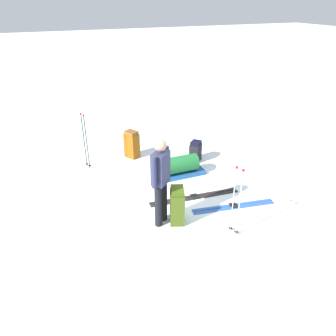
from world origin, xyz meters
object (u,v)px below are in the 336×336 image
(ski_poles_planted_far, at_px, (237,198))
(ski_pair_far, at_px, (233,206))
(skier_standing, at_px, (161,178))
(backpack_bright, at_px, (177,205))
(backpack_large_dark, at_px, (132,144))
(ski_poles_planted_near, at_px, (85,138))
(backpack_small_spare, at_px, (195,151))
(ski_pair_near, at_px, (195,197))
(gear_sled, at_px, (180,167))

(ski_poles_planted_far, bearing_deg, ski_pair_far, 146.00)
(skier_standing, height_order, backpack_bright, skier_standing)
(backpack_large_dark, bearing_deg, ski_pair_far, 20.53)
(ski_poles_planted_near, relative_size, ski_poles_planted_far, 1.05)
(skier_standing, xyz_separation_m, backpack_small_spare, (-2.09, 1.81, -0.69))
(skier_standing, distance_m, backpack_small_spare, 2.85)
(backpack_bright, height_order, ski_poles_planted_far, ski_poles_planted_far)
(skier_standing, bearing_deg, ski_pair_near, 117.56)
(gear_sled, bearing_deg, skier_standing, -36.13)
(backpack_small_spare, bearing_deg, backpack_bright, -35.02)
(skier_standing, bearing_deg, gear_sled, 143.87)
(ski_pair_far, xyz_separation_m, backpack_bright, (-0.03, -1.25, 0.34))
(backpack_large_dark, distance_m, gear_sled, 1.61)
(ski_poles_planted_far, bearing_deg, ski_poles_planted_near, -152.63)
(ski_pair_near, height_order, backpack_large_dark, backpack_large_dark)
(skier_standing, distance_m, ski_pair_far, 1.81)
(ski_pair_far, distance_m, ski_poles_planted_far, 1.10)
(gear_sled, bearing_deg, ski_poles_planted_near, -123.83)
(ski_pair_near, bearing_deg, skier_standing, -62.44)
(backpack_small_spare, xyz_separation_m, ski_poles_planted_near, (-0.74, -2.62, 0.51))
(backpack_large_dark, bearing_deg, gear_sled, 27.23)
(skier_standing, distance_m, backpack_bright, 0.68)
(backpack_large_dark, relative_size, backpack_small_spare, 1.34)
(ski_pair_far, height_order, ski_poles_planted_near, ski_poles_planted_near)
(ski_pair_near, height_order, gear_sled, gear_sled)
(gear_sled, bearing_deg, ski_pair_near, -7.98)
(ski_pair_near, bearing_deg, backpack_bright, -49.09)
(backpack_large_dark, bearing_deg, ski_poles_planted_far, 10.34)
(skier_standing, xyz_separation_m, ski_pair_near, (-0.51, 0.98, -0.94))
(skier_standing, height_order, ski_poles_planted_far, skier_standing)
(backpack_small_spare, height_order, ski_poles_planted_near, ski_poles_planted_near)
(ski_poles_planted_far, bearing_deg, backpack_bright, -132.58)
(backpack_large_dark, bearing_deg, skier_standing, -7.42)
(ski_pair_far, height_order, backpack_large_dark, backpack_large_dark)
(ski_pair_far, bearing_deg, backpack_small_spare, 172.96)
(backpack_bright, xyz_separation_m, backpack_small_spare, (-2.18, 1.53, -0.09))
(backpack_large_dark, xyz_separation_m, gear_sled, (1.43, 0.74, -0.13))
(ski_pair_near, bearing_deg, backpack_small_spare, 152.10)
(ski_poles_planted_far, height_order, gear_sled, ski_poles_planted_far)
(ski_pair_far, xyz_separation_m, backpack_large_dark, (-3.08, -1.16, 0.34))
(ski_pair_near, relative_size, ski_pair_far, 1.14)
(backpack_large_dark, xyz_separation_m, backpack_bright, (3.05, -0.10, -0.01))
(ski_poles_planted_near, bearing_deg, backpack_bright, 20.63)
(ski_pair_far, distance_m, backpack_small_spare, 2.24)
(ski_pair_far, height_order, backpack_bright, backpack_bright)
(backpack_bright, xyz_separation_m, ski_poles_planted_far, (0.72, 0.79, 0.39))
(backpack_large_dark, height_order, gear_sled, backpack_large_dark)
(ski_pair_far, relative_size, backpack_small_spare, 3.21)
(backpack_bright, relative_size, backpack_small_spare, 1.32)
(ski_pair_near, bearing_deg, ski_pair_far, 41.85)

